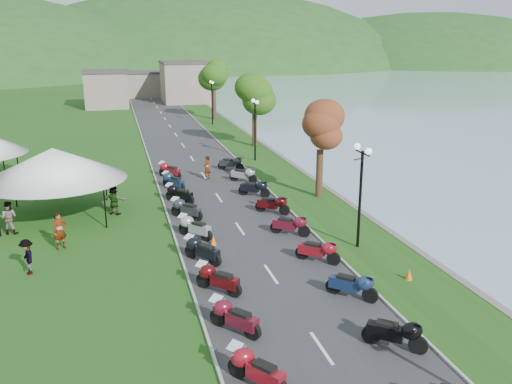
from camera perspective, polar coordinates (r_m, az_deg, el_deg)
road at (r=46.19m, az=-6.75°, el=3.51°), size 7.00×120.00×0.02m
hills_backdrop at (r=205.04m, az=-13.26°, el=12.81°), size 360.00×120.00×76.00m
far_building at (r=90.11m, az=-12.22°, el=10.92°), size 18.00×16.00×5.00m
moto_row_left at (r=20.58m, az=-3.24°, el=-11.07°), size 2.60×43.64×1.10m
moto_row_right at (r=24.88m, az=6.33°, el=-6.20°), size 2.60×39.07×1.10m
vendor_tent_main at (r=32.49m, az=-20.34°, el=0.89°), size 5.29×5.29×4.00m
tree_lakeside at (r=34.31m, az=6.79°, el=5.11°), size 2.51×2.51×6.99m
pedestrian_a at (r=28.11m, az=-19.78°, el=-5.64°), size 0.84×0.78×1.85m
pedestrian_b at (r=31.20m, az=-24.41°, el=-4.01°), size 0.94×0.65×1.77m
pedestrian_c at (r=25.77m, az=-22.76°, el=-7.94°), size 0.71×1.10×1.58m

